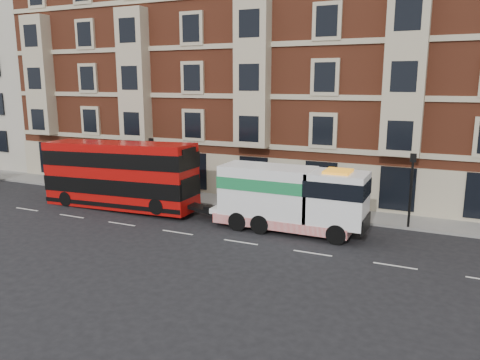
{
  "coord_description": "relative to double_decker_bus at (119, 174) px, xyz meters",
  "views": [
    {
      "loc": [
        13.98,
        -21.86,
        8.47
      ],
      "look_at": [
        2.12,
        4.0,
        2.51
      ],
      "focal_mm": 35.0,
      "sensor_mm": 36.0,
      "label": 1
    }
  ],
  "objects": [
    {
      "name": "victorian_terrace",
      "position": [
        6.93,
        12.05,
        7.67
      ],
      "size": [
        45.0,
        12.0,
        20.4
      ],
      "color": "brown",
      "rests_on": "ground"
    },
    {
      "name": "lamp_post_east",
      "position": [
        18.43,
        3.25,
        0.28
      ],
      "size": [
        0.35,
        0.15,
        4.35
      ],
      "color": "black",
      "rests_on": "sidewalk"
    },
    {
      "name": "ground",
      "position": [
        6.43,
        -2.95,
        -2.4
      ],
      "size": [
        120.0,
        120.0,
        0.0
      ],
      "primitive_type": "plane",
      "color": "black",
      "rests_on": "ground"
    },
    {
      "name": "double_decker_bus",
      "position": [
        0.0,
        0.0,
        0.0
      ],
      "size": [
        11.17,
        2.56,
        4.52
      ],
      "color": "#B20C09",
      "rests_on": "ground"
    },
    {
      "name": "sidewalk",
      "position": [
        6.43,
        4.55,
        -2.32
      ],
      "size": [
        90.0,
        3.0,
        0.15
      ],
      "primitive_type": "cube",
      "color": "slate",
      "rests_on": "ground"
    },
    {
      "name": "cream_block",
      "position": [
        -23.57,
        11.05,
        5.95
      ],
      "size": [
        16.0,
        10.0,
        16.8
      ],
      "color": "#B9B0A2",
      "rests_on": "ground"
    },
    {
      "name": "pedestrian",
      "position": [
        -2.73,
        3.49,
        -1.4
      ],
      "size": [
        0.68,
        0.51,
        1.69
      ],
      "primitive_type": "imported",
      "rotation": [
        0.0,
        0.0,
        -0.19
      ],
      "color": "#182630",
      "rests_on": "sidewalk"
    },
    {
      "name": "tow_truck",
      "position": [
        12.06,
        0.0,
        -0.42
      ],
      "size": [
        8.95,
        2.64,
        3.73
      ],
      "color": "white",
      "rests_on": "ground"
    },
    {
      "name": "lamp_post_west",
      "position": [
        0.43,
        3.25,
        0.28
      ],
      "size": [
        0.35,
        0.15,
        4.35
      ],
      "color": "black",
      "rests_on": "sidewalk"
    }
  ]
}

